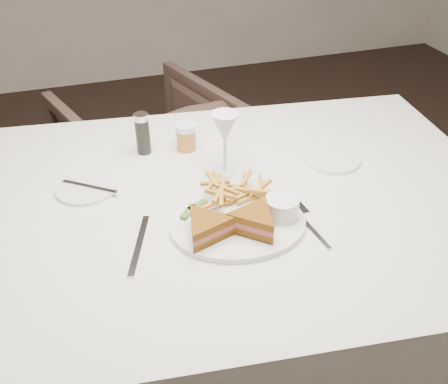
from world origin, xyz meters
name	(u,v)px	position (x,y,z in m)	size (l,w,h in m)	color
ground	(276,312)	(0.00, 0.00, 0.00)	(5.00, 5.00, 0.00)	black
table	(219,299)	(-0.29, -0.20, 0.38)	(1.50, 1.00, 0.75)	silver
chair_far	(148,151)	(-0.32, 0.79, 0.34)	(0.66, 0.62, 0.68)	#48352C
table_setting	(228,192)	(-0.28, -0.24, 0.79)	(0.84, 0.67, 0.18)	white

